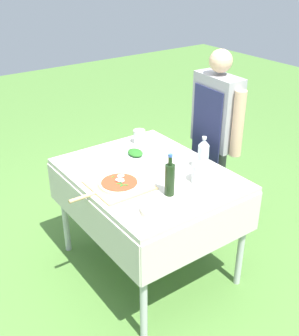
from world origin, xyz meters
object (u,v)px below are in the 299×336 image
Objects in this scene: pizza_on_peel at (118,184)px; herb_container at (135,153)px; oil_bottle at (170,179)px; mixing_tub at (202,174)px; person_cook at (215,129)px; water_bottle at (203,154)px; sauce_jar at (139,137)px; plate_stack at (160,210)px; prep_table at (148,184)px.

pizza_on_peel is 0.46m from herb_container.
mixing_tub is at bearing 90.96° from oil_bottle.
person_cook reaches higher than water_bottle.
water_bottle is 0.62m from sauce_jar.
herb_container reaches higher than plate_stack.
pizza_on_peel is at bearing -142.92° from oil_bottle.
plate_stack is 0.97m from sauce_jar.
pizza_on_peel is 2.21× the size of water_bottle.
mixing_tub is at bearing 61.18° from pizza_on_peel.
oil_bottle is at bearing 37.68° from pizza_on_peel.
sauce_jar reaches higher than prep_table.
herb_container is 1.71× the size of sauce_jar.
herb_container is (-0.12, -0.68, -0.07)m from person_cook.
oil_bottle is at bearing -89.04° from mixing_tub.
water_bottle is 0.62m from plate_stack.
sauce_jar is at bearing 158.98° from oil_bottle.
sauce_jar is (-0.28, -0.53, -0.04)m from person_cook.
pizza_on_peel is at bearing -102.96° from water_bottle.
sauce_jar is (-0.74, 0.29, -0.06)m from oil_bottle.
plate_stack is at bearing 124.53° from person_cook.
pizza_on_peel is 0.54m from mixing_tub.
herb_container is at bearing 84.01° from person_cook.
person_cook reaches higher than mixing_tub.
prep_table is at bearing 169.07° from oil_bottle.
mixing_tub is (0.46, -0.55, -0.03)m from person_cook.
sauce_jar is (-0.61, -0.11, -0.07)m from water_bottle.
water_bottle is (-0.13, 0.39, 0.00)m from oil_bottle.
prep_table is 0.51m from sauce_jar.
herb_container is at bearing 132.78° from pizza_on_peel.
herb_container is 0.79× the size of plate_stack.
plate_stack is at bearing -27.18° from prep_table.
plate_stack is at bearing -65.26° from water_bottle.
water_bottle is (0.33, -0.43, 0.03)m from person_cook.
water_bottle is at bearing 108.69° from oil_bottle.
person_cook is 0.54m from water_bottle.
oil_bottle reaches higher than mixing_tub.
water_bottle is (0.18, 0.33, 0.20)m from prep_table.
plate_stack is at bearing -27.36° from sauce_jar.
oil_bottle is at bearing -10.93° from prep_table.
plate_stack is 2.18× the size of sauce_jar.
person_cook is 5.48× the size of oil_bottle.
prep_table is 0.50m from plate_stack.
plate_stack is at bearing 6.56° from pizza_on_peel.
oil_bottle is 1.49× the size of herb_container.
water_bottle reaches higher than sauce_jar.
prep_table is at bearing 152.82° from plate_stack.
water_bottle is at bearing 114.74° from plate_stack.
person_cook is 11.57× the size of mixing_tub.
water_bottle reaches higher than herb_container.
sauce_jar is (-0.17, 0.15, 0.03)m from herb_container.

